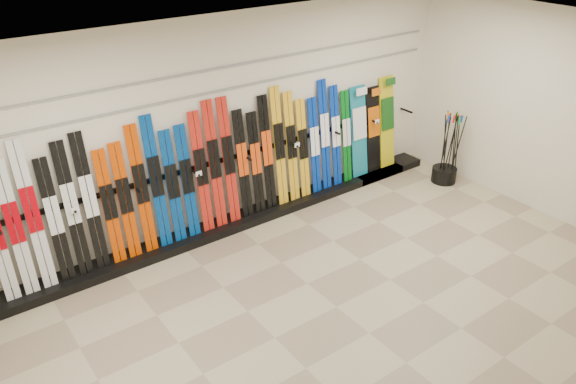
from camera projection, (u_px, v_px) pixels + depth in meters
floor at (336, 307)px, 6.62m from camera, size 8.00×8.00×0.00m
back_wall at (222, 125)px, 7.69m from camera, size 8.00×0.00×8.00m
right_wall at (554, 117)px, 8.00m from camera, size 0.00×5.00×5.00m
ceiling at (350, 53)px, 5.21m from camera, size 8.00×8.00×0.00m
ski_rack_base at (248, 217)px, 8.33m from camera, size 8.00×0.40×0.12m
skis at (200, 175)px, 7.60m from camera, size 5.37×0.26×1.83m
snowboards at (373, 128)px, 9.33m from camera, size 0.96×0.24×1.54m
pole_bin at (444, 175)px, 9.45m from camera, size 0.41×0.41×0.25m
ski_poles at (450, 149)px, 9.21m from camera, size 0.31×0.41×1.18m
slatwall_rail_0 at (221, 91)px, 7.44m from camera, size 7.60×0.02×0.03m
slatwall_rail_1 at (219, 68)px, 7.30m from camera, size 7.60×0.02×0.03m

